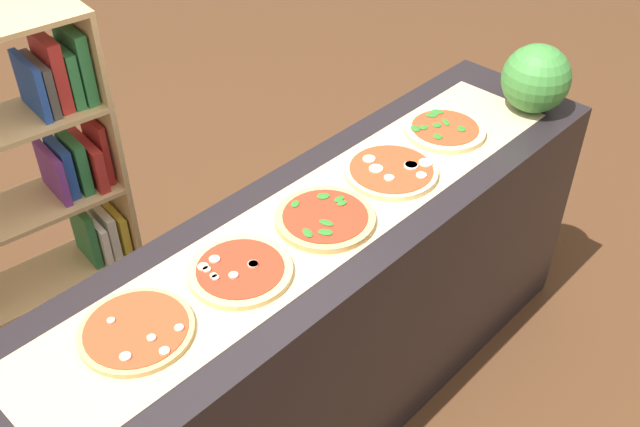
{
  "coord_description": "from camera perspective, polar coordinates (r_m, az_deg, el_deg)",
  "views": [
    {
      "loc": [
        -1.25,
        -1.19,
        2.36
      ],
      "look_at": [
        0.0,
        0.0,
        0.97
      ],
      "focal_mm": 40.87,
      "sensor_mm": 36.0,
      "label": 1
    }
  ],
  "objects": [
    {
      "name": "ground_plane",
      "position": [
        2.92,
        0.0,
        -14.93
      ],
      "size": [
        12.0,
        12.0,
        0.0
      ],
      "primitive_type": "plane",
      "color": "#4C2D19"
    },
    {
      "name": "pizza_mozzarella_3",
      "position": [
        2.42,
        5.61,
        3.34
      ],
      "size": [
        0.31,
        0.31,
        0.03
      ],
      "color": "#E5C17F",
      "rests_on": "parchment_paper"
    },
    {
      "name": "pizza_spinach_2",
      "position": [
        2.21,
        0.41,
        -0.38
      ],
      "size": [
        0.31,
        0.31,
        0.03
      ],
      "color": "tan",
      "rests_on": "parchment_paper"
    },
    {
      "name": "bookshelf",
      "position": [
        2.88,
        -20.39,
        1.08
      ],
      "size": [
        0.75,
        0.37,
        1.41
      ],
      "color": "tan",
      "rests_on": "ground_plane"
    },
    {
      "name": "counter",
      "position": [
        2.56,
        0.0,
        -8.64
      ],
      "size": [
        2.38,
        0.58,
        0.95
      ],
      "primitive_type": "cube",
      "color": "black",
      "rests_on": "ground_plane"
    },
    {
      "name": "parchment_paper",
      "position": [
        2.23,
        0.0,
        -0.38
      ],
      "size": [
        2.04,
        0.38,
        0.0
      ],
      "primitive_type": "cube",
      "color": "tan",
      "rests_on": "counter"
    },
    {
      "name": "pizza_mushroom_0",
      "position": [
        1.94,
        -14.17,
        -8.88
      ],
      "size": [
        0.3,
        0.3,
        0.02
      ],
      "color": "tan",
      "rests_on": "parchment_paper"
    },
    {
      "name": "pizza_mushroom_1",
      "position": [
        2.05,
        -6.28,
        -4.46
      ],
      "size": [
        0.3,
        0.3,
        0.03
      ],
      "color": "#DBB26B",
      "rests_on": "parchment_paper"
    },
    {
      "name": "pizza_spinach_4",
      "position": [
        2.66,
        9.74,
        6.49
      ],
      "size": [
        0.29,
        0.29,
        0.03
      ],
      "color": "#E5C17F",
      "rests_on": "parchment_paper"
    },
    {
      "name": "watermelon",
      "position": [
        2.83,
        16.56,
        10.1
      ],
      "size": [
        0.25,
        0.25,
        0.25
      ],
      "primitive_type": "sphere",
      "color": "#387A33",
      "rests_on": "counter"
    }
  ]
}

